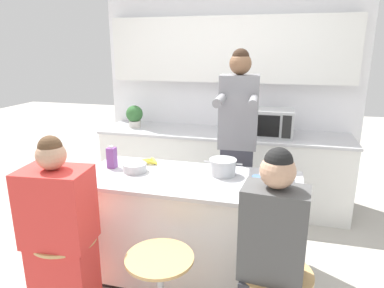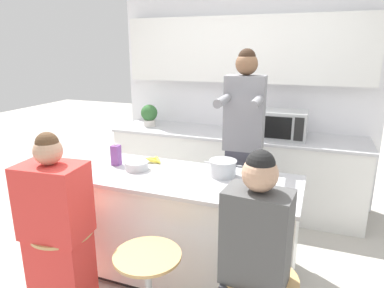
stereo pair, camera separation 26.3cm
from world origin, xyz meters
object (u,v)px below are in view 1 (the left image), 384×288
(person_cooking, at_px, (237,151))
(microwave, at_px, (269,123))
(bar_stool_leftmost, at_px, (68,272))
(person_wrapped_blanket, at_px, (61,242))
(kitchen_island, at_px, (190,228))
(cooking_pot, at_px, (223,167))
(banana_bunch, at_px, (150,161))
(potted_plant, at_px, (135,115))
(juice_carton, at_px, (112,157))
(coffee_cup_far, at_px, (251,192))
(person_seated_near, at_px, (270,276))
(fruit_bowl, at_px, (135,168))
(coffee_cup_near, at_px, (258,182))

(person_cooking, bearing_deg, microwave, 70.36)
(bar_stool_leftmost, height_order, person_wrapped_blanket, person_wrapped_blanket)
(kitchen_island, height_order, cooking_pot, cooking_pot)
(person_wrapped_blanket, bearing_deg, person_cooking, 49.11)
(bar_stool_leftmost, bearing_deg, banana_bunch, 73.47)
(kitchen_island, distance_m, potted_plant, 1.96)
(juice_carton, xyz_separation_m, potted_plant, (-0.43, 1.43, 0.07))
(person_wrapped_blanket, bearing_deg, bar_stool_leftmost, 94.59)
(coffee_cup_far, height_order, juice_carton, juice_carton)
(cooking_pot, bearing_deg, bar_stool_leftmost, -139.33)
(person_seated_near, bearing_deg, microwave, 98.57)
(microwave, relative_size, potted_plant, 1.91)
(person_cooking, xyz_separation_m, coffee_cup_far, (0.21, -0.88, -0.01))
(banana_bunch, relative_size, microwave, 0.33)
(fruit_bowl, bearing_deg, person_wrapped_blanket, -106.02)
(coffee_cup_far, bearing_deg, cooking_pot, 123.79)
(person_seated_near, distance_m, potted_plant, 2.85)
(kitchen_island, bearing_deg, potted_plant, 126.71)
(potted_plant, bearing_deg, cooking_pot, -45.35)
(fruit_bowl, relative_size, potted_plant, 0.71)
(kitchen_island, height_order, coffee_cup_far, coffee_cup_far)
(banana_bunch, bearing_deg, bar_stool_leftmost, -106.53)
(person_cooking, height_order, cooking_pot, person_cooking)
(cooking_pot, height_order, microwave, microwave)
(bar_stool_leftmost, xyz_separation_m, coffee_cup_far, (1.17, 0.41, 0.54))
(potted_plant, bearing_deg, coffee_cup_near, -43.69)
(microwave, bearing_deg, potted_plant, 178.33)
(kitchen_island, bearing_deg, person_wrapped_blanket, -133.62)
(coffee_cup_near, bearing_deg, person_seated_near, -78.33)
(coffee_cup_near, distance_m, banana_bunch, 0.98)
(bar_stool_leftmost, distance_m, person_cooking, 1.70)
(bar_stool_leftmost, distance_m, potted_plant, 2.29)
(fruit_bowl, distance_m, coffee_cup_far, 0.99)
(person_cooking, xyz_separation_m, juice_carton, (-0.97, -0.57, 0.04))
(person_wrapped_blanket, xyz_separation_m, coffee_cup_near, (1.19, 0.64, 0.29))
(cooking_pot, height_order, juice_carton, juice_carton)
(coffee_cup_near, bearing_deg, person_cooking, 108.86)
(fruit_bowl, xyz_separation_m, potted_plant, (-0.65, 1.48, 0.12))
(person_cooking, distance_m, person_seated_near, 1.42)
(person_wrapped_blanket, distance_m, banana_bunch, 1.01)
(person_wrapped_blanket, bearing_deg, coffee_cup_near, 22.84)
(person_cooking, distance_m, juice_carton, 1.12)
(coffee_cup_far, height_order, banana_bunch, coffee_cup_far)
(bar_stool_leftmost, height_order, fruit_bowl, fruit_bowl)
(coffee_cup_far, height_order, microwave, microwave)
(fruit_bowl, relative_size, coffee_cup_near, 1.65)
(cooking_pot, distance_m, fruit_bowl, 0.71)
(banana_bunch, bearing_deg, potted_plant, 118.98)
(person_seated_near, height_order, banana_bunch, person_seated_near)
(juice_carton, bearing_deg, cooking_pot, 4.02)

